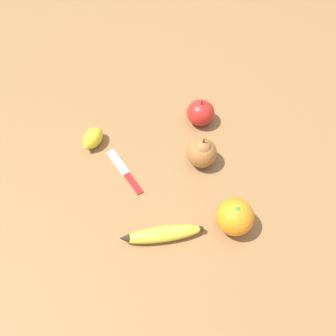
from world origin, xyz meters
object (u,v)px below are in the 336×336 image
(pear, at_px, (202,152))
(apple, at_px, (201,113))
(banana, at_px, (162,234))
(paring_knife, at_px, (126,172))
(lemon, at_px, (93,138))
(orange, at_px, (235,217))

(pear, bearing_deg, apple, -16.19)
(apple, bearing_deg, banana, 149.03)
(pear, distance_m, paring_knife, 0.21)
(banana, distance_m, lemon, 0.34)
(banana, distance_m, apple, 0.38)
(pear, bearing_deg, banana, 140.15)
(apple, bearing_deg, orange, 176.05)
(orange, xyz_separation_m, pear, (0.20, 0.02, -0.00))
(orange, relative_size, paring_knife, 0.55)
(banana, distance_m, orange, 0.17)
(pear, relative_size, paring_knife, 0.61)
(banana, distance_m, paring_knife, 0.20)
(apple, bearing_deg, paring_knife, 117.30)
(lemon, bearing_deg, pear, -116.04)
(pear, distance_m, apple, 0.15)
(banana, height_order, pear, pear)
(lemon, bearing_deg, banana, -159.47)
(orange, xyz_separation_m, lemon, (0.33, 0.29, -0.02))
(orange, relative_size, lemon, 1.04)
(banana, bearing_deg, pear, -123.78)
(orange, distance_m, paring_knife, 0.31)
(lemon, bearing_deg, apple, -88.84)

